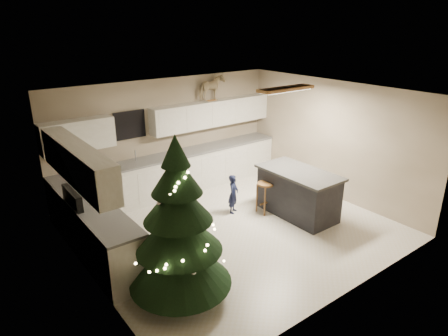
{
  "coord_description": "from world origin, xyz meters",
  "views": [
    {
      "loc": [
        -4.29,
        -5.29,
        3.78
      ],
      "look_at": [
        0.0,
        0.35,
        1.15
      ],
      "focal_mm": 32.0,
      "sensor_mm": 36.0,
      "label": 1
    }
  ],
  "objects_px": {
    "island": "(298,193)",
    "christmas_tree": "(179,234)",
    "rocking_horse": "(212,88)",
    "toddler": "(233,194)",
    "bar_stool": "(265,190)"
  },
  "relations": [
    {
      "from": "island",
      "to": "rocking_horse",
      "type": "xyz_separation_m",
      "value": [
        -0.27,
        2.61,
        1.82
      ]
    },
    {
      "from": "island",
      "to": "bar_stool",
      "type": "bearing_deg",
      "value": 134.29
    },
    {
      "from": "island",
      "to": "toddler",
      "type": "xyz_separation_m",
      "value": [
        -0.99,
        0.87,
        -0.06
      ]
    },
    {
      "from": "christmas_tree",
      "to": "rocking_horse",
      "type": "bearing_deg",
      "value": 48.53
    },
    {
      "from": "christmas_tree",
      "to": "bar_stool",
      "type": "bearing_deg",
      "value": 23.95
    },
    {
      "from": "island",
      "to": "bar_stool",
      "type": "xyz_separation_m",
      "value": [
        -0.46,
        0.47,
        0.02
      ]
    },
    {
      "from": "bar_stool",
      "to": "toddler",
      "type": "relative_size",
      "value": 0.79
    },
    {
      "from": "rocking_horse",
      "to": "bar_stool",
      "type": "bearing_deg",
      "value": 164.85
    },
    {
      "from": "christmas_tree",
      "to": "toddler",
      "type": "relative_size",
      "value": 2.94
    },
    {
      "from": "bar_stool",
      "to": "christmas_tree",
      "type": "relative_size",
      "value": 0.27
    },
    {
      "from": "bar_stool",
      "to": "toddler",
      "type": "height_order",
      "value": "toddler"
    },
    {
      "from": "christmas_tree",
      "to": "rocking_horse",
      "type": "distance_m",
      "value": 4.69
    },
    {
      "from": "island",
      "to": "christmas_tree",
      "type": "height_order",
      "value": "christmas_tree"
    },
    {
      "from": "bar_stool",
      "to": "rocking_horse",
      "type": "height_order",
      "value": "rocking_horse"
    },
    {
      "from": "island",
      "to": "christmas_tree",
      "type": "distance_m",
      "value": 3.39
    }
  ]
}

